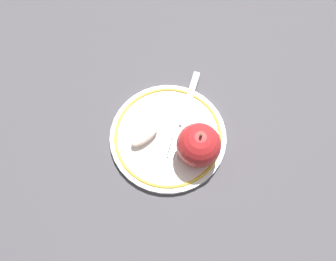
{
  "coord_description": "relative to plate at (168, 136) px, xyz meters",
  "views": [
    {
      "loc": [
        -0.23,
        0.02,
        0.56
      ],
      "look_at": [
        -0.01,
        0.01,
        0.03
      ],
      "focal_mm": 35.0,
      "sensor_mm": 36.0,
      "label": 1
    }
  ],
  "objects": [
    {
      "name": "ground_plane",
      "position": [
        0.01,
        -0.01,
        -0.01
      ],
      "size": [
        2.0,
        2.0,
        0.0
      ],
      "primitive_type": "plane",
      "color": "#48454B"
    },
    {
      "name": "plate",
      "position": [
        0.0,
        0.0,
        0.0
      ],
      "size": [
        0.21,
        0.21,
        0.01
      ],
      "color": "white",
      "rests_on": "ground_plane"
    },
    {
      "name": "apple_red_whole",
      "position": [
        -0.04,
        -0.05,
        0.04
      ],
      "size": [
        0.08,
        0.08,
        0.08
      ],
      "color": "red",
      "rests_on": "plate"
    },
    {
      "name": "apple_slice_front",
      "position": [
        -0.0,
        0.04,
        0.02
      ],
      "size": [
        0.05,
        0.06,
        0.02
      ],
      "primitive_type": "ellipsoid",
      "rotation": [
        0.0,
        0.0,
        5.34
      ],
      "color": "#F9DDCD",
      "rests_on": "plate"
    },
    {
      "name": "fork",
      "position": [
        0.05,
        -0.04,
        0.01
      ],
      "size": [
        0.18,
        0.08,
        0.0
      ],
      "rotation": [
        0.0,
        0.0,
        2.78
      ],
      "color": "silver",
      "rests_on": "plate"
    }
  ]
}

